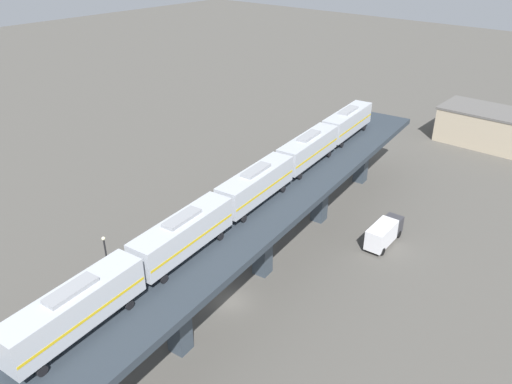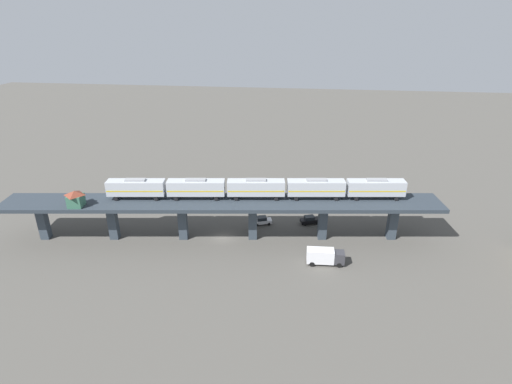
# 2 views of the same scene
# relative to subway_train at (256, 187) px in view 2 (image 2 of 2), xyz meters

# --- Properties ---
(ground_plane) EXTENTS (400.00, 400.00, 0.00)m
(ground_plane) POSITION_rel_subway_train_xyz_m (2.33, -6.96, -11.36)
(ground_plane) COLOR #4C4944
(elevated_viaduct) EXTENTS (20.33, 92.31, 8.82)m
(elevated_viaduct) POSITION_rel_subway_train_xyz_m (2.35, -7.16, -3.83)
(elevated_viaduct) COLOR #283039
(elevated_viaduct) RESTS_ON ground
(subway_train) EXTENTS (10.93, 62.23, 4.45)m
(subway_train) POSITION_rel_subway_train_xyz_m (0.00, 0.00, 0.00)
(subway_train) COLOR #ADB2BA
(subway_train) RESTS_ON elevated_viaduct
(signal_hut) EXTENTS (3.61, 3.61, 3.40)m
(signal_hut) POSITION_rel_subway_train_xyz_m (8.54, -35.74, -0.74)
(signal_hut) COLOR #33604C
(signal_hut) RESTS_ON elevated_viaduct
(street_car_black) EXTENTS (3.14, 4.75, 1.89)m
(street_car_black) POSITION_rel_subway_train_xyz_m (-6.84, 11.74, -10.42)
(street_car_black) COLOR black
(street_car_black) RESTS_ON ground
(street_car_white) EXTENTS (3.06, 4.74, 1.89)m
(street_car_white) POSITION_rel_subway_train_xyz_m (-5.06, 0.74, -10.42)
(street_car_white) COLOR silver
(street_car_white) RESTS_ON ground
(delivery_truck) EXTENTS (2.70, 7.31, 3.20)m
(delivery_truck) POSITION_rel_subway_train_xyz_m (9.56, 14.70, -9.60)
(delivery_truck) COLOR #333338
(delivery_truck) RESTS_ON ground
(street_lamp) EXTENTS (0.44, 0.44, 6.94)m
(street_lamp) POSITION_rel_subway_train_xyz_m (-10.03, -14.21, -7.26)
(street_lamp) COLOR black
(street_lamp) RESTS_ON ground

